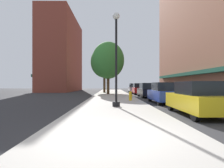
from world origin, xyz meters
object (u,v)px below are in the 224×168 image
at_px(lamppost, 116,57).
at_px(parking_meter_far, 130,89).
at_px(car_black, 147,90).
at_px(car_red, 139,89).
at_px(fire_hydrant, 130,96).
at_px(car_yellow, 197,99).
at_px(parking_meter_near, 132,89).
at_px(tree_mid, 108,60).
at_px(car_silver, 134,88).
at_px(tree_near, 104,62).
at_px(car_blue, 164,93).

relative_size(lamppost, parking_meter_far, 4.50).
distance_m(car_black, car_red, 6.76).
relative_size(fire_hydrant, car_red, 0.18).
bearing_deg(fire_hydrant, car_yellow, -70.01).
height_order(parking_meter_near, tree_mid, tree_mid).
relative_size(car_black, car_silver, 1.00).
relative_size(fire_hydrant, car_black, 0.18).
relative_size(parking_meter_near, car_yellow, 0.30).
relative_size(lamppost, tree_near, 0.76).
distance_m(lamppost, car_silver, 22.70).
relative_size(car_black, car_red, 1.00).
distance_m(tree_mid, car_yellow, 18.56).
bearing_deg(parking_meter_near, lamppost, -102.46).
relative_size(lamppost, car_silver, 1.37).
bearing_deg(parking_meter_near, car_black, 28.40).
distance_m(fire_hydrant, car_blue, 2.82).
xyz_separation_m(car_blue, car_black, (0.00, 6.68, 0.00)).
distance_m(parking_meter_far, car_red, 6.51).
height_order(fire_hydrant, parking_meter_near, parking_meter_near).
bearing_deg(car_silver, parking_meter_far, -99.26).
distance_m(lamppost, tree_mid, 14.99).
xyz_separation_m(parking_meter_near, parking_meter_far, (0.00, 1.60, 0.00)).
height_order(tree_mid, car_black, tree_mid).
bearing_deg(car_red, parking_meter_far, -107.08).
relative_size(parking_meter_far, car_blue, 0.30).
bearing_deg(parking_meter_near, tree_mid, 113.40).
bearing_deg(parking_meter_far, car_red, 72.56).
height_order(fire_hydrant, car_yellow, car_yellow).
height_order(tree_mid, car_blue, tree_mid).
xyz_separation_m(fire_hydrant, parking_meter_far, (0.59, 6.03, 0.43)).
bearing_deg(car_red, tree_near, 148.12).
distance_m(car_yellow, car_blue, 5.77).
bearing_deg(tree_near, car_blue, -72.49).
bearing_deg(car_silver, car_red, -89.92).
bearing_deg(car_black, tree_near, 116.88).
height_order(parking_meter_near, car_silver, car_silver).
xyz_separation_m(tree_near, car_black, (5.29, -10.09, -4.43)).
distance_m(car_yellow, car_red, 19.21).
xyz_separation_m(tree_near, car_blue, (5.29, -16.77, -4.43)).
height_order(lamppost, tree_near, tree_near).
xyz_separation_m(lamppost, tree_near, (-1.40, 19.92, 2.04)).
xyz_separation_m(fire_hydrant, parking_meter_near, (0.59, 4.43, 0.43)).
relative_size(car_blue, car_black, 1.00).
bearing_deg(parking_meter_near, tree_near, 106.69).
bearing_deg(tree_near, lamppost, -85.97).
relative_size(tree_mid, car_black, 1.72).
bearing_deg(tree_mid, lamppost, -87.27).
xyz_separation_m(car_yellow, car_red, (0.00, 19.21, 0.00)).
bearing_deg(tree_mid, tree_near, 97.87).
height_order(fire_hydrant, tree_mid, tree_mid).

